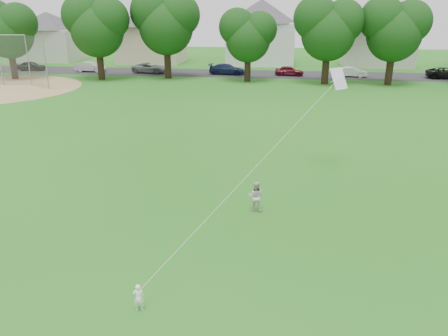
# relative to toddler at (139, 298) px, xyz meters

# --- Properties ---
(ground) EXTENTS (160.00, 160.00, 0.00)m
(ground) POSITION_rel_toddler_xyz_m (0.17, 3.14, -0.41)
(ground) COLOR #246116
(ground) RESTS_ON ground
(street) EXTENTS (90.00, 7.00, 0.01)m
(street) POSITION_rel_toddler_xyz_m (0.17, 45.14, -0.41)
(street) COLOR #2D2D30
(street) RESTS_ON ground
(toddler) EXTENTS (0.34, 0.27, 0.83)m
(toddler) POSITION_rel_toddler_xyz_m (0.00, 0.00, 0.00)
(toddler) COLOR white
(toddler) RESTS_ON ground
(older_boy) EXTENTS (0.65, 0.53, 1.26)m
(older_boy) POSITION_rel_toddler_xyz_m (2.68, 6.58, 0.22)
(older_boy) COLOR silver
(older_boy) RESTS_ON ground
(kite) EXTENTS (3.63, 6.50, 13.97)m
(kite) POSITION_rel_toddler_xyz_m (3.07, 5.95, 2.15)
(kite) COLOR white
(kite) RESTS_ON ground
(tree_row) EXTENTS (80.74, 8.74, 9.93)m
(tree_row) POSITION_rel_toddler_xyz_m (2.88, 39.05, 5.61)
(tree_row) COLOR black
(tree_row) RESTS_ON ground
(parked_cars) EXTENTS (69.74, 2.53, 1.26)m
(parked_cars) POSITION_rel_toddler_xyz_m (4.03, 44.14, 0.20)
(parked_cars) COLOR black
(parked_cars) RESTS_ON ground
(house_row) EXTENTS (77.16, 14.02, 10.38)m
(house_row) POSITION_rel_toddler_xyz_m (1.94, 55.14, 4.46)
(house_row) COLOR beige
(house_row) RESTS_ON ground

